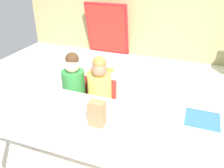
# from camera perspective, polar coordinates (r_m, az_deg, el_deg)

# --- Properties ---
(ground_plane) EXTENTS (6.10, 4.93, 0.02)m
(ground_plane) POSITION_cam_1_polar(r_m,az_deg,el_deg) (2.97, 3.18, -9.85)
(ground_plane) COLOR silver
(craft_table) EXTENTS (1.62, 0.81, 0.59)m
(craft_table) POSITION_cam_1_polar(r_m,az_deg,el_deg) (2.08, -6.79, -9.58)
(craft_table) COLOR white
(craft_table) RESTS_ON ground_plane
(seated_child_near_camera) EXTENTS (0.32, 0.31, 0.92)m
(seated_child_near_camera) POSITION_cam_1_polar(r_m,az_deg,el_deg) (2.73, -9.20, 0.20)
(seated_child_near_camera) COLOR red
(seated_child_near_camera) RESTS_ON ground_plane
(seated_child_middle_seat) EXTENTS (0.32, 0.31, 0.92)m
(seated_child_middle_seat) POSITION_cam_1_polar(r_m,az_deg,el_deg) (2.60, -2.96, -0.95)
(seated_child_middle_seat) COLOR red
(seated_child_middle_seat) RESTS_ON ground_plane
(folded_activity_table) EXTENTS (0.90, 0.29, 1.09)m
(folded_activity_table) POSITION_cam_1_polar(r_m,az_deg,el_deg) (5.04, -1.22, 13.11)
(folded_activity_table) COLOR red
(folded_activity_table) RESTS_ON ground_plane
(paper_bag_brown) EXTENTS (0.13, 0.09, 0.22)m
(paper_bag_brown) POSITION_cam_1_polar(r_m,az_deg,el_deg) (1.92, -3.67, -7.13)
(paper_bag_brown) COLOR #9E754C
(paper_bag_brown) RESTS_ON craft_table
(paper_plate_near_edge) EXTENTS (0.18, 0.18, 0.01)m
(paper_plate_near_edge) POSITION_cam_1_polar(r_m,az_deg,el_deg) (2.19, -16.34, -6.88)
(paper_plate_near_edge) COLOR white
(paper_plate_near_edge) RESTS_ON craft_table
(paper_plate_center_table) EXTENTS (0.18, 0.18, 0.01)m
(paper_plate_center_table) POSITION_cam_1_polar(r_m,az_deg,el_deg) (2.27, -11.35, -4.89)
(paper_plate_center_table) COLOR white
(paper_plate_center_table) RESTS_ON craft_table
(donut_powdered_on_plate) EXTENTS (0.11, 0.11, 0.03)m
(donut_powdered_on_plate) POSITION_cam_1_polar(r_m,az_deg,el_deg) (2.18, -16.41, -6.45)
(donut_powdered_on_plate) COLOR white
(donut_powdered_on_plate) RESTS_ON craft_table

